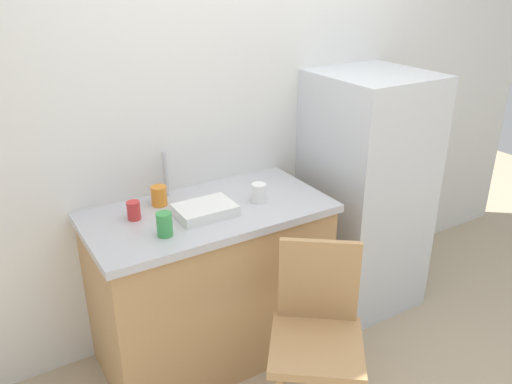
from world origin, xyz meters
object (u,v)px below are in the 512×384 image
at_px(cup_white, 259,193).
at_px(refrigerator, 365,193).
at_px(chair, 317,332).
at_px(cup_orange, 159,196).
at_px(cup_red, 134,210).
at_px(dish_tray, 205,210).
at_px(cup_green, 164,224).

bearing_deg(cup_white, refrigerator, 4.13).
relative_size(chair, cup_orange, 8.98).
xyz_separation_m(cup_white, cup_red, (-0.61, 0.14, -0.00)).
distance_m(chair, dish_tray, 0.77).
height_order(refrigerator, chair, refrigerator).
xyz_separation_m(refrigerator, dish_tray, (-1.09, -0.05, 0.18)).
bearing_deg(cup_orange, dish_tray, -56.10).
distance_m(cup_red, cup_green, 0.24).
distance_m(chair, cup_white, 0.74).
height_order(refrigerator, cup_orange, refrigerator).
distance_m(cup_orange, cup_white, 0.50).
bearing_deg(dish_tray, chair, -69.44).
distance_m(cup_orange, cup_red, 0.18).
height_order(cup_orange, cup_white, cup_orange).
bearing_deg(cup_orange, cup_green, -107.35).
bearing_deg(chair, refrigerator, 75.16).
bearing_deg(chair, cup_red, 163.24).
distance_m(refrigerator, chair, 1.10).
bearing_deg(cup_red, chair, -54.17).
bearing_deg(cup_red, cup_green, -74.62).
height_order(dish_tray, cup_red, cup_red).
xyz_separation_m(refrigerator, cup_orange, (-1.23, 0.17, 0.21)).
xyz_separation_m(cup_red, cup_green, (0.06, -0.23, 0.01)).
bearing_deg(cup_orange, cup_red, -151.79).
bearing_deg(refrigerator, dish_tray, -177.35).
height_order(dish_tray, cup_green, cup_green).
bearing_deg(cup_red, refrigerator, -3.35).
height_order(chair, cup_red, cup_red).
bearing_deg(dish_tray, cup_green, -158.50).
distance_m(dish_tray, cup_white, 0.30).
height_order(refrigerator, cup_white, refrigerator).
distance_m(refrigerator, cup_white, 0.81).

